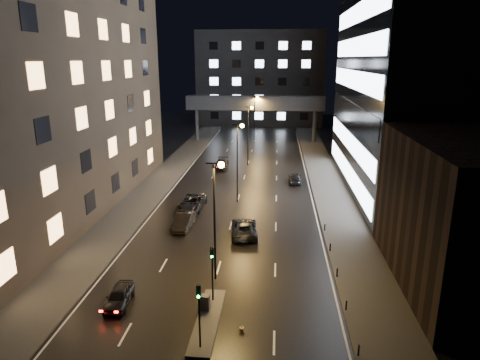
{
  "coord_description": "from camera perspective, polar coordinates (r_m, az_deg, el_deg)",
  "views": [
    {
      "loc": [
        4.83,
        -24.01,
        17.87
      ],
      "look_at": [
        0.66,
        24.42,
        4.0
      ],
      "focal_mm": 32.0,
      "sensor_mm": 36.0,
      "label": 1
    }
  ],
  "objects": [
    {
      "name": "skybridge",
      "position": [
        94.61,
        2.01,
        10.14
      ],
      "size": [
        30.0,
        3.0,
        10.0
      ],
      "color": "#333335",
      "rests_on": "ground"
    },
    {
      "name": "streetlight_near",
      "position": [
        34.29,
        -3.19,
        -3.47
      ],
      "size": [
        1.45,
        0.5,
        10.15
      ],
      "color": "black",
      "rests_on": "ground"
    },
    {
      "name": "car_away_d",
      "position": [
        71.89,
        -2.41,
        2.13
      ],
      "size": [
        2.37,
        5.24,
        1.49
      ],
      "primitive_type": "imported",
      "rotation": [
        0.0,
        0.0,
        0.06
      ],
      "color": "black",
      "rests_on": "ground"
    },
    {
      "name": "car_toward_b",
      "position": [
        64.24,
        7.29,
        0.27
      ],
      "size": [
        1.9,
        4.64,
        1.35
      ],
      "primitive_type": "imported",
      "rotation": [
        0.0,
        0.0,
        3.14
      ],
      "color": "black",
      "rests_on": "ground"
    },
    {
      "name": "building_left",
      "position": [
        55.28,
        -25.86,
        16.63
      ],
      "size": [
        15.0,
        48.0,
        40.0
      ],
      "primitive_type": "cube",
      "color": "#2D2319",
      "rests_on": "ground"
    },
    {
      "name": "sidewalk_right",
      "position": [
        62.11,
        11.81,
        -1.07
      ],
      "size": [
        5.0,
        110.0,
        0.15
      ],
      "primitive_type": "cube",
      "color": "#383533",
      "rests_on": "ground"
    },
    {
      "name": "car_away_c",
      "position": [
        52.82,
        -6.4,
        -3.01
      ],
      "size": [
        3.03,
        6.01,
        1.63
      ],
      "primitive_type": "imported",
      "rotation": [
        0.0,
        0.0,
        -0.06
      ],
      "color": "black",
      "rests_on": "ground"
    },
    {
      "name": "utility_cabinet",
      "position": [
        32.54,
        -4.72,
        -15.94
      ],
      "size": [
        0.75,
        0.6,
        1.14
      ],
      "primitive_type": "cube",
      "rotation": [
        0.0,
        0.0,
        -0.08
      ],
      "color": "#434345",
      "rests_on": "median_island"
    },
    {
      "name": "cone_b",
      "position": [
        30.56,
        0.22,
        -19.19
      ],
      "size": [
        0.44,
        0.44,
        0.57
      ],
      "primitive_type": "cone",
      "rotation": [
        0.0,
        0.0,
        -0.28
      ],
      "color": "orange",
      "rests_on": "ground"
    },
    {
      "name": "traffic_signal_near",
      "position": [
        32.42,
        -3.73,
        -11.23
      ],
      "size": [
        0.28,
        0.34,
        4.4
      ],
      "color": "black",
      "rests_on": "median_island"
    },
    {
      "name": "car_toward_a",
      "position": [
        44.94,
        0.55,
        -6.41
      ],
      "size": [
        3.21,
        5.94,
        1.58
      ],
      "primitive_type": "imported",
      "rotation": [
        0.0,
        0.0,
        3.25
      ],
      "color": "black",
      "rests_on": "ground"
    },
    {
      "name": "building_right_glass",
      "position": [
        63.47,
        24.84,
        18.73
      ],
      "size": [
        20.0,
        36.0,
        45.0
      ],
      "primitive_type": "cube",
      "color": "black",
      "rests_on": "ground"
    },
    {
      "name": "car_away_a",
      "position": [
        34.44,
        -15.81,
        -14.67
      ],
      "size": [
        1.91,
        4.14,
        1.37
      ],
      "primitive_type": "imported",
      "rotation": [
        0.0,
        0.0,
        0.07
      ],
      "color": "black",
      "rests_on": "ground"
    },
    {
      "name": "streetlight_mid_a",
      "position": [
        53.44,
        -0.2,
        3.64
      ],
      "size": [
        1.45,
        0.5,
        10.15
      ],
      "color": "black",
      "rests_on": "ground"
    },
    {
      "name": "median_island",
      "position": [
        31.84,
        -4.32,
        -18.11
      ],
      "size": [
        1.6,
        8.0,
        0.15
      ],
      "primitive_type": "cube",
      "color": "#383533",
      "rests_on": "ground"
    },
    {
      "name": "building_right_low",
      "position": [
        38.22,
        28.09,
        -4.12
      ],
      "size": [
        10.0,
        18.0,
        12.0
      ],
      "primitive_type": "cube",
      "color": "black",
      "rests_on": "ground"
    },
    {
      "name": "bollard_row",
      "position": [
        35.54,
        13.36,
        -13.9
      ],
      "size": [
        0.12,
        25.12,
        0.9
      ],
      "color": "black",
      "rests_on": "ground"
    },
    {
      "name": "car_away_b",
      "position": [
        47.18,
        -7.52,
        -5.42
      ],
      "size": [
        1.94,
        4.97,
        1.61
      ],
      "primitive_type": "imported",
      "rotation": [
        0.0,
        0.0,
        -0.05
      ],
      "color": "black",
      "rests_on": "ground"
    },
    {
      "name": "building_far",
      "position": [
        122.22,
        2.73,
        13.39
      ],
      "size": [
        34.0,
        14.0,
        25.0
      ],
      "primitive_type": "cube",
      "color": "#333335",
      "rests_on": "ground"
    },
    {
      "name": "streetlight_far",
      "position": [
        92.82,
        2.03,
        8.88
      ],
      "size": [
        1.45,
        0.5,
        10.15
      ],
      "color": "black",
      "rests_on": "ground"
    },
    {
      "name": "streetlight_mid_b",
      "position": [
        73.05,
        1.21,
        6.97
      ],
      "size": [
        1.45,
        0.5,
        10.15
      ],
      "color": "black",
      "rests_on": "ground"
    },
    {
      "name": "ground",
      "position": [
        66.63,
        0.59,
        0.37
      ],
      "size": [
        160.0,
        160.0,
        0.0
      ],
      "primitive_type": "plane",
      "color": "black",
      "rests_on": "ground"
    },
    {
      "name": "traffic_signal_far",
      "position": [
        27.71,
        -5.48,
        -16.38
      ],
      "size": [
        0.28,
        0.34,
        4.4
      ],
      "color": "black",
      "rests_on": "median_island"
    },
    {
      "name": "sidewalk_left",
      "position": [
        64.02,
        -10.98,
        -0.51
      ],
      "size": [
        5.0,
        110.0,
        0.15
      ],
      "primitive_type": "cube",
      "color": "#383533",
      "rests_on": "ground"
    }
  ]
}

